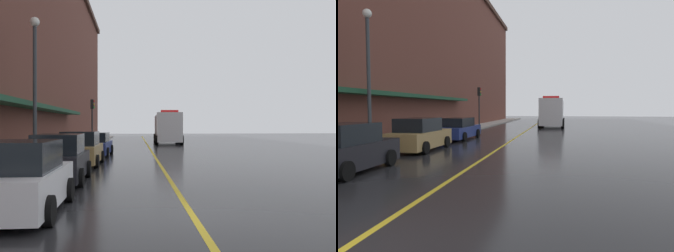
# 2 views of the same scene
# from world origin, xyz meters

# --- Properties ---
(ground_plane) EXTENTS (112.00, 112.00, 0.00)m
(ground_plane) POSITION_xyz_m (0.00, 25.00, 0.00)
(ground_plane) COLOR #232326
(sidewalk_left) EXTENTS (2.40, 70.00, 0.15)m
(sidewalk_left) POSITION_xyz_m (-6.20, 25.00, 0.07)
(sidewalk_left) COLOR #ADA8A0
(sidewalk_left) RESTS_ON ground
(lane_center_stripe) EXTENTS (0.16, 70.00, 0.01)m
(lane_center_stripe) POSITION_xyz_m (0.00, 25.00, 0.00)
(lane_center_stripe) COLOR gold
(lane_center_stripe) RESTS_ON ground
(brick_building_left) EXTENTS (14.72, 64.00, 17.72)m
(brick_building_left) POSITION_xyz_m (-14.17, 24.00, 8.87)
(brick_building_left) COLOR brown
(brick_building_left) RESTS_ON ground
(parked_car_1) EXTENTS (2.03, 4.26, 1.74)m
(parked_car_1) POSITION_xyz_m (-4.00, 5.62, 0.81)
(parked_car_1) COLOR black
(parked_car_1) RESTS_ON ground
(parked_car_2) EXTENTS (2.10, 4.50, 1.73)m
(parked_car_2) POSITION_xyz_m (-4.04, 11.45, 0.81)
(parked_car_2) COLOR #A5844C
(parked_car_2) RESTS_ON ground
(parked_car_3) EXTENTS (2.07, 4.93, 1.56)m
(parked_car_3) POSITION_xyz_m (-3.86, 17.46, 0.74)
(parked_car_3) COLOR navy
(parked_car_3) RESTS_ON ground
(box_truck) EXTENTS (2.97, 7.81, 3.57)m
(box_truck) POSITION_xyz_m (2.29, 33.44, 1.70)
(box_truck) COLOR silver
(box_truck) RESTS_ON ground
(parking_meter_1) EXTENTS (0.14, 0.18, 1.33)m
(parking_meter_1) POSITION_xyz_m (-5.35, 13.46, 1.06)
(parking_meter_1) COLOR #4C4C51
(parking_meter_1) RESTS_ON sidewalk_left
(parking_meter_2) EXTENTS (0.14, 0.18, 1.33)m
(parking_meter_2) POSITION_xyz_m (-5.35, 12.78, 1.06)
(parking_meter_2) COLOR #4C4C51
(parking_meter_2) RESTS_ON sidewalk_left
(street_lamp_left) EXTENTS (0.44, 0.44, 6.94)m
(street_lamp_left) POSITION_xyz_m (-5.95, 9.90, 4.40)
(street_lamp_left) COLOR #33383D
(street_lamp_left) RESTS_ON sidewalk_left
(traffic_light_near) EXTENTS (0.38, 0.36, 4.30)m
(traffic_light_near) POSITION_xyz_m (-5.29, 28.26, 3.16)
(traffic_light_near) COLOR #232326
(traffic_light_near) RESTS_ON sidewalk_left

